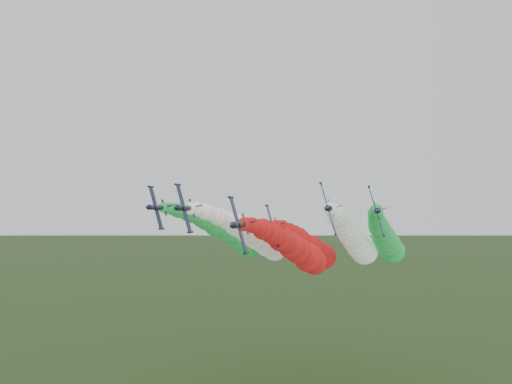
# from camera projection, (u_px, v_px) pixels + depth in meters

# --- Properties ---
(jet_lead) EXTENTS (10.74, 65.39, 18.28)m
(jet_lead) POSITION_uv_depth(u_px,v_px,m) (297.00, 250.00, 113.17)
(jet_lead) COLOR #121A36
(jet_lead) RESTS_ON ground
(jet_inner_left) EXTENTS (10.85, 65.54, 18.43)m
(jet_inner_left) POSITION_uv_depth(u_px,v_px,m) (254.00, 236.00, 124.97)
(jet_inner_left) COLOR #121A36
(jet_inner_left) RESTS_ON ground
(jet_inner_right) EXTENTS (11.22, 65.90, 18.80)m
(jet_inner_right) POSITION_uv_depth(u_px,v_px,m) (355.00, 239.00, 120.84)
(jet_inner_right) COLOR #121A36
(jet_inner_right) RESTS_ON ground
(jet_outer_left) EXTENTS (11.13, 65.82, 18.71)m
(jet_outer_left) POSITION_uv_depth(u_px,v_px,m) (231.00, 235.00, 136.86)
(jet_outer_left) COLOR #121A36
(jet_outer_left) RESTS_ON ground
(jet_outer_right) EXTENTS (10.98, 65.67, 18.56)m
(jet_outer_right) POSITION_uv_depth(u_px,v_px,m) (386.00, 239.00, 123.86)
(jet_outer_right) COLOR #121A36
(jet_outer_right) RESTS_ON ground
(jet_trail) EXTENTS (11.29, 65.98, 18.87)m
(jet_trail) POSITION_uv_depth(u_px,v_px,m) (313.00, 248.00, 140.32)
(jet_trail) COLOR #121A36
(jet_trail) RESTS_ON ground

